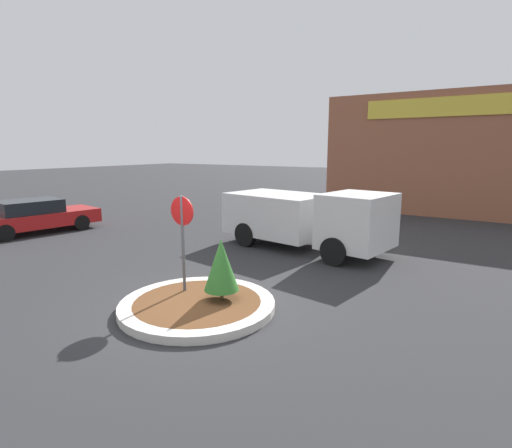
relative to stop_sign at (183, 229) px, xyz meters
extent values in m
plane|color=#2D2D30|center=(0.68, -0.34, -1.60)|extent=(120.00, 120.00, 0.00)
cylinder|color=beige|center=(0.68, -0.34, -1.52)|extent=(3.28, 3.28, 0.17)
cylinder|color=brown|center=(0.68, -0.34, -1.51)|extent=(2.69, 2.69, 0.17)
cylinder|color=#4C4C51|center=(0.00, 0.00, -0.43)|extent=(0.07, 0.07, 2.34)
cylinder|color=#B71414|center=(0.00, 0.00, 0.40)|extent=(0.64, 0.03, 0.64)
cylinder|color=brown|center=(1.04, 0.03, -1.32)|extent=(0.08, 0.08, 0.21)
cone|color=#2D6B28|center=(1.04, 0.03, -0.66)|extent=(0.74, 0.74, 1.11)
cube|color=silver|center=(2.20, 5.24, -0.40)|extent=(2.09, 2.35, 1.64)
cube|color=silver|center=(-0.80, 5.69, -0.52)|extent=(3.67, 2.69, 1.42)
cube|color=black|center=(2.82, 5.14, -0.12)|extent=(0.32, 1.87, 0.58)
cylinder|color=black|center=(2.18, 6.27, -1.19)|extent=(0.86, 0.36, 0.83)
cylinder|color=black|center=(1.88, 4.25, -1.19)|extent=(0.86, 0.36, 0.83)
cylinder|color=black|center=(-1.27, 6.79, -1.19)|extent=(0.86, 0.36, 0.83)
cylinder|color=black|center=(-1.57, 4.77, -1.19)|extent=(0.86, 0.36, 0.83)
cube|color=#93563D|center=(4.47, 17.71, 1.44)|extent=(14.55, 6.00, 6.08)
cube|color=gold|center=(4.47, 14.68, 3.67)|extent=(10.19, 0.08, 0.90)
cube|color=#B21919|center=(-9.97, 2.13, -1.06)|extent=(2.56, 4.79, 0.56)
cube|color=black|center=(-10.01, 1.91, -0.52)|extent=(1.96, 2.42, 0.52)
cylinder|color=black|center=(-10.60, 3.66, -1.29)|extent=(0.30, 0.65, 0.63)
cylinder|color=black|center=(-8.91, 3.39, -1.29)|extent=(0.30, 0.65, 0.63)
cylinder|color=black|center=(-9.35, 0.60, -1.29)|extent=(0.30, 0.65, 0.63)
camera|label=1|loc=(6.04, -6.38, 1.76)|focal=28.00mm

